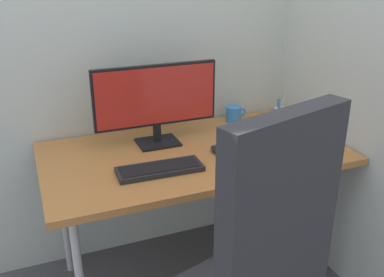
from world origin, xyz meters
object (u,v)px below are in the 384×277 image
Objects in this scene: monitor at (156,99)px; coffee_mug at (234,114)px; pen_holder at (280,116)px; keyboard at (160,169)px; notebook at (298,142)px; mouse at (219,150)px.

monitor reaches higher than coffee_mug.
monitor is 3.43× the size of pen_holder.
coffee_mug is at bearing 15.63° from monitor.
pen_holder is 0.26m from coffee_mug.
keyboard is 1.93× the size of notebook.
coffee_mug is (-0.15, 0.42, 0.04)m from notebook.
monitor reaches higher than pen_holder.
pen_holder is 0.29m from notebook.
mouse is at bearing -154.24° from pen_holder.
monitor is 1.62× the size of keyboard.
mouse is 0.51× the size of notebook.
monitor is at bearing 74.12° from keyboard.
keyboard is 0.88m from pen_holder.
mouse is 0.55m from pen_holder.
keyboard is at bearing -158.87° from pen_holder.
keyboard is 0.75m from notebook.
mouse is at bearing -125.75° from coffee_mug.
pen_holder is 1.48× the size of coffee_mug.
notebook is (0.66, -0.28, -0.23)m from monitor.
keyboard is at bearing -165.19° from notebook.
coffee_mug is (0.51, 0.14, -0.19)m from monitor.
coffee_mug reaches higher than keyboard.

